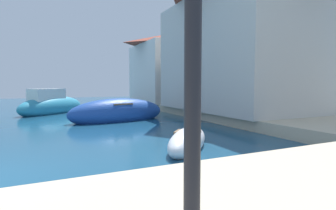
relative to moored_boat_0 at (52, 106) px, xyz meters
The scene contains 6 objects.
quay_promenade 14.91m from the moored_boat_0, 82.12° to the right, with size 44.00×32.00×0.50m.
moored_boat_0 is the anchor object (origin of this frame).
moored_boat_3 6.84m from the moored_boat_0, 60.84° to the right, with size 6.00×2.92×1.65m.
moored_boat_4 14.10m from the moored_boat_0, 75.11° to the right, with size 2.82×2.96×0.86m.
waterfront_building_main 13.69m from the moored_boat_0, 34.96° to the right, with size 6.91×10.39×7.97m.
waterfront_building_annex 11.36m from the moored_boat_0, 10.02° to the left, with size 6.96×7.36×6.42m.
Camera 1 is at (1.77, -6.57, 2.03)m, focal length 28.52 mm.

